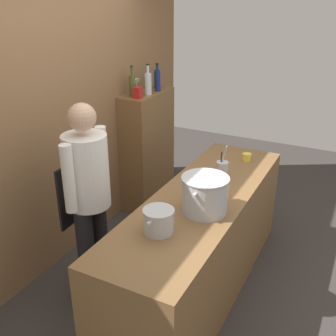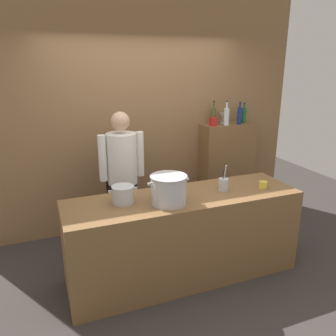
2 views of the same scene
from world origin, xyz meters
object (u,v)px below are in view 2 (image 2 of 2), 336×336
at_px(wine_bottle_clear, 226,116).
at_px(wine_glass_tall, 222,116).
at_px(butter_jar, 263,185).
at_px(utensil_crock, 223,184).
at_px(chef, 122,172).
at_px(stockpot_large, 169,190).
at_px(spice_tin_red, 213,122).
at_px(wine_bottle_green, 244,115).
at_px(wine_bottle_olive, 214,116).
at_px(wine_bottle_cobalt, 239,115).
at_px(stockpot_small, 123,194).

relative_size(wine_bottle_clear, wine_glass_tall, 2.19).
bearing_deg(butter_jar, utensil_crock, 167.92).
distance_m(chef, stockpot_large, 0.92).
bearing_deg(spice_tin_red, butter_jar, -92.51).
bearing_deg(wine_bottle_green, utensil_crock, -129.98).
bearing_deg(butter_jar, wine_bottle_olive, 84.98).
distance_m(stockpot_large, wine_bottle_cobalt, 2.00).
height_order(wine_bottle_olive, wine_bottle_cobalt, wine_bottle_olive).
relative_size(stockpot_large, butter_jar, 4.72).
bearing_deg(utensil_crock, wine_glass_tall, 61.25).
relative_size(chef, wine_bottle_olive, 5.19).
bearing_deg(butter_jar, stockpot_small, 173.96).
xyz_separation_m(stockpot_large, spice_tin_red, (1.13, 1.24, 0.38)).
xyz_separation_m(stockpot_small, wine_bottle_clear, (1.72, 1.06, 0.49)).
distance_m(utensil_crock, wine_glass_tall, 1.54).
bearing_deg(utensil_crock, chef, 137.99).
bearing_deg(chef, stockpot_large, 100.75).
relative_size(stockpot_small, utensil_crock, 0.99).
bearing_deg(stockpot_large, utensil_crock, 8.96).
relative_size(wine_bottle_clear, wine_bottle_cobalt, 1.07).
xyz_separation_m(chef, utensil_crock, (0.87, -0.78, 0.00)).
bearing_deg(stockpot_small, wine_glass_tall, 34.87).
xyz_separation_m(wine_bottle_olive, wine_glass_tall, (0.16, 0.04, -0.01)).
xyz_separation_m(butter_jar, wine_bottle_clear, (0.25, 1.21, 0.54)).
relative_size(chef, stockpot_large, 4.09).
distance_m(wine_bottle_clear, wine_bottle_cobalt, 0.20).
distance_m(wine_bottle_clear, wine_glass_tall, 0.16).
xyz_separation_m(butter_jar, wine_bottle_green, (0.57, 1.28, 0.53)).
bearing_deg(spice_tin_red, stockpot_small, -144.91).
relative_size(stockpot_large, wine_bottle_cobalt, 1.33).
bearing_deg(wine_bottle_green, wine_glass_tall, 161.59).
xyz_separation_m(wine_bottle_cobalt, wine_glass_tall, (-0.17, 0.17, -0.02)).
distance_m(wine_bottle_olive, wine_bottle_clear, 0.18).
xyz_separation_m(chef, spice_tin_red, (1.35, 0.35, 0.45)).
distance_m(wine_bottle_green, wine_bottle_olive, 0.45).
bearing_deg(wine_bottle_olive, wine_bottle_green, -7.10).
height_order(utensil_crock, wine_bottle_clear, wine_bottle_clear).
xyz_separation_m(utensil_crock, spice_tin_red, (0.48, 1.14, 0.44)).
bearing_deg(chef, wine_bottle_cobalt, -172.73).
relative_size(utensil_crock, wine_bottle_clear, 0.86).
distance_m(butter_jar, wine_glass_tall, 1.50).
bearing_deg(wine_bottle_cobalt, wine_bottle_clear, 177.49).
bearing_deg(stockpot_large, butter_jar, 0.57).
bearing_deg(wine_bottle_cobalt, stockpot_small, -151.37).
bearing_deg(wine_glass_tall, wine_bottle_green, -18.41).
bearing_deg(spice_tin_red, wine_glass_tall, 33.36).
height_order(wine_bottle_clear, spice_tin_red, wine_bottle_clear).
height_order(stockpot_large, wine_bottle_clear, wine_bottle_clear).
xyz_separation_m(wine_bottle_green, spice_tin_red, (-0.51, -0.05, -0.05)).
bearing_deg(chef, wine_bottle_clear, -171.09).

